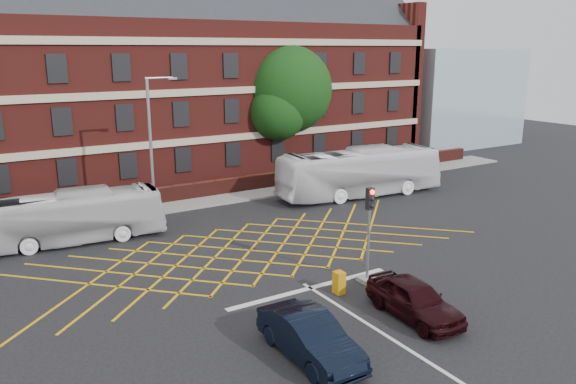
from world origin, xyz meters
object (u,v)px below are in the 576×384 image
bus_left (66,218)px  car_navy (310,337)px  bus_right (360,172)px  car_maroon (414,299)px  traffic_light_near (368,244)px  deciduous_tree (288,96)px  utility_cabinet (339,283)px  street_lamp (154,175)px

bus_left → car_navy: bearing=-158.8°
bus_right → car_maroon: bus_right is taller
bus_left → traffic_light_near: (10.17, -12.32, 0.37)m
bus_left → traffic_light_near: traffic_light_near is taller
car_maroon → traffic_light_near: 3.77m
deciduous_tree → utility_cabinet: 24.22m
bus_left → car_maroon: bus_left is taller
car_navy → utility_cabinet: 5.28m
bus_right → deciduous_tree: size_ratio=1.16×
deciduous_tree → car_navy: bearing=-120.4°
car_navy → traffic_light_near: 6.95m
bus_right → traffic_light_near: (-9.18, -11.93, 0.10)m
car_maroon → deciduous_tree: 26.61m
utility_cabinet → bus_left: bearing=123.6°
bus_left → bus_right: bus_right is taller
car_navy → utility_cabinet: bearing=42.9°
car_navy → bus_right: bearing=47.2°
car_navy → deciduous_tree: deciduous_tree is taller
car_maroon → street_lamp: bearing=107.6°
bus_left → utility_cabinet: bearing=-140.7°
street_lamp → utility_cabinet: size_ratio=8.83×
bus_left → car_maroon: 18.53m
bus_right → street_lamp: size_ratio=1.42×
bus_right → car_navy: bearing=143.0°
car_maroon → traffic_light_near: bearing=82.9°
bus_right → traffic_light_near: traffic_light_near is taller
car_navy → traffic_light_near: traffic_light_near is taller
car_navy → street_lamp: bearing=88.1°
traffic_light_near → utility_cabinet: size_ratio=4.46×
bus_right → street_lamp: street_lamp is taller
car_navy → car_maroon: (5.02, 0.31, -0.01)m
car_navy → car_maroon: size_ratio=1.05×
bus_left → deciduous_tree: size_ratio=0.97×
bus_right → car_maroon: bearing=153.8°
traffic_light_near → car_navy: bearing=-145.7°
car_maroon → traffic_light_near: size_ratio=1.02×
bus_left → bus_right: (19.35, -0.39, 0.28)m
bus_left → street_lamp: (5.19, 1.14, 1.48)m
car_navy → utility_cabinet: car_navy is taller
deciduous_tree → traffic_light_near: size_ratio=2.42×
deciduous_tree → traffic_light_near: bearing=-112.9°
bus_right → car_maroon: (-9.84, -15.49, -0.92)m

